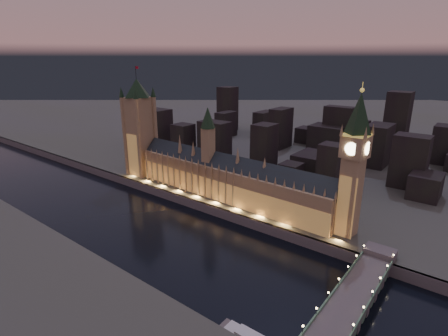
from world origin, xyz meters
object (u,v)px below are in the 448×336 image
Objects in this scene: westminster_bridge at (353,300)px; victoria_tower at (139,123)px; palace_of_westminster at (225,178)px; elizabeth_tower at (355,154)px.

victoria_tower is at bearing 165.09° from westminster_bridge.
palace_of_westminster is 1.79× the size of westminster_bridge.
westminster_bridge is at bearing -67.24° from elizabeth_tower.
palace_of_westminster is 1.83× the size of victoria_tower.
victoria_tower reaches higher than palace_of_westminster.
elizabeth_tower reaches higher than palace_of_westminster.
victoria_tower is 1.06× the size of elizabeth_tower.
elizabeth_tower is (218.00, 0.00, 3.50)m from victoria_tower.
westminster_bridge is at bearing -14.91° from victoria_tower.
palace_of_westminster is 150.74m from westminster_bridge.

